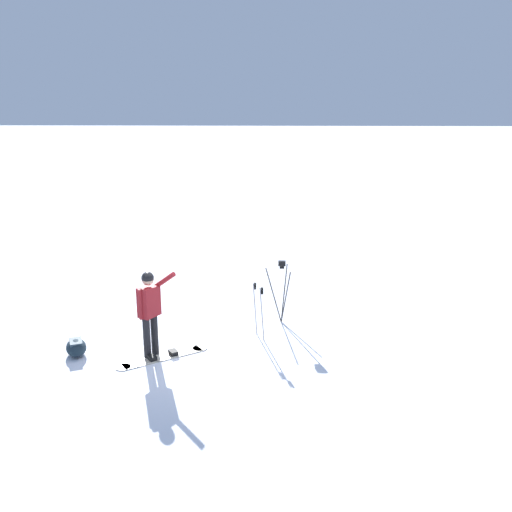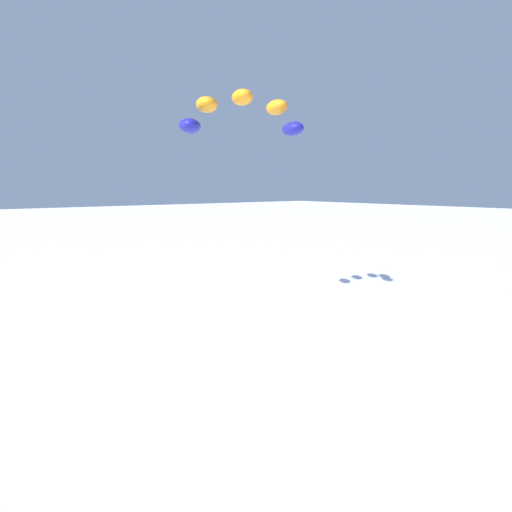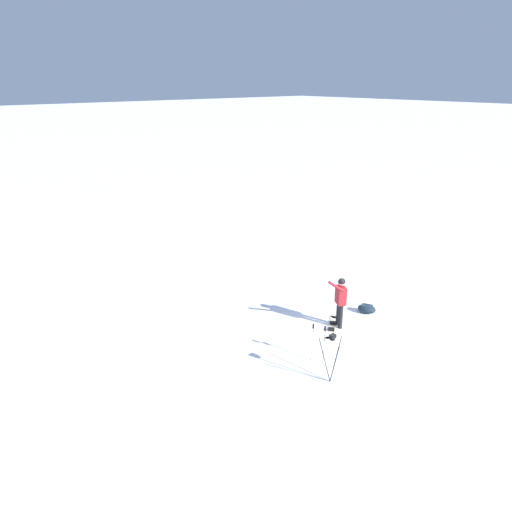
% 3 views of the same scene
% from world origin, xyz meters
% --- Properties ---
extents(traction_kite, '(4.32, 3.13, 1.40)m').
position_xyz_m(traction_kite, '(-5.51, -9.10, 9.52)').
color(traction_kite, navy).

